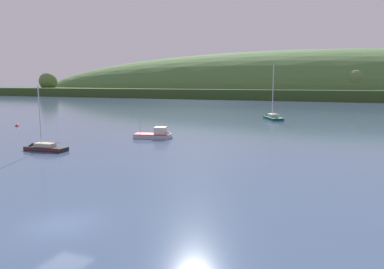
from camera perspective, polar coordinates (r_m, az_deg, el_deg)
The scene contains 6 objects.
ground at distance 22.85m, azimuth -19.67°, elevation -13.20°, with size 1400.00×1400.00×0.00m, color #384C6B.
far_shoreline_hill at distance 230.54m, azimuth 16.19°, elevation 5.89°, with size 484.65×116.43×55.48m.
sailboat_near_mooring at distance 83.43m, azimuth 12.49°, elevation 2.56°, with size 5.75×7.98×13.22m.
sailboat_midwater_white at distance 47.51m, azimuth -22.66°, elevation -2.20°, with size 6.06×2.06×8.69m.
fishing_boat_moored at distance 53.76m, azimuth -5.51°, elevation -0.18°, with size 6.15×3.48×3.55m.
mooring_buoy_foreground at distance 75.91m, azimuth -25.90°, elevation 1.20°, with size 0.70×0.70×0.78m.
Camera 1 is at (14.41, -15.76, 8.15)m, focal length 33.76 mm.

